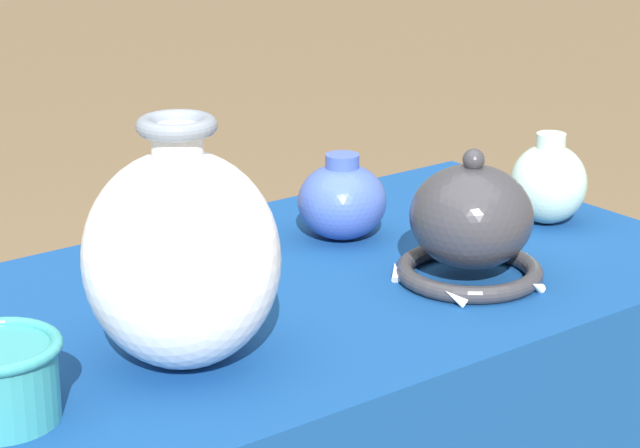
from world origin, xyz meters
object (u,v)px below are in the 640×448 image
Objects in this scene: vase_tall_bulbous at (182,257)px; jar_round_celadon at (548,183)px; vase_dome_bell at (471,228)px; mosaic_tile_box at (201,225)px; jar_round_cobalt at (342,200)px.

jar_round_celadon is at bearing 7.78° from vase_tall_bulbous.
vase_tall_bulbous reaches higher than jar_round_celadon.
mosaic_tile_box is (-0.21, 0.29, -0.03)m from vase_dome_bell.
vase_dome_bell reaches higher than jar_round_cobalt.
vase_dome_bell is at bearing -82.66° from jar_round_cobalt.
vase_tall_bulbous is 0.43m from jar_round_cobalt.
jar_round_cobalt is (0.37, 0.21, -0.06)m from vase_tall_bulbous.
vase_tall_bulbous is 1.37× the size of vase_dome_bell.
vase_dome_bell is 1.49× the size of mosaic_tile_box.
vase_dome_bell is at bearing -58.61° from mosaic_tile_box.
jar_round_cobalt is (-0.27, 0.12, -0.01)m from jar_round_celadon.
vase_dome_bell is 0.26m from jar_round_celadon.
jar_round_celadon is (0.64, 0.09, -0.06)m from vase_tall_bulbous.
jar_round_celadon reaches higher than jar_round_cobalt.
vase_tall_bulbous is 0.35m from mosaic_tile_box.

